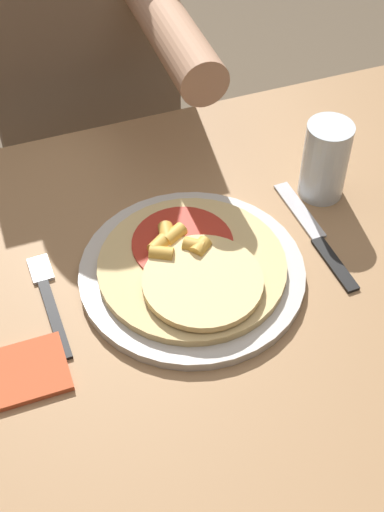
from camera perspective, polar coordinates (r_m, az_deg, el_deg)
The scene contains 8 objects.
dining_table at distance 1.05m, azimuth 1.12°, elevation -7.06°, with size 1.00×0.74×0.77m.
plate at distance 0.94m, azimuth 0.00°, elevation -1.35°, with size 0.30×0.30×0.01m.
pizza at distance 0.92m, azimuth 0.06°, elevation -0.86°, with size 0.25×0.25×0.04m.
fork at distance 0.94m, azimuth -11.40°, elevation -3.28°, with size 0.03×0.18×0.00m.
knife at distance 1.01m, azimuth 9.90°, elevation 1.59°, with size 0.03×0.22×0.00m.
drinking_glass at distance 1.04m, azimuth 10.61°, elevation 7.53°, with size 0.07×0.07×0.12m.
napkin at distance 0.87m, azimuth -13.85°, elevation -9.18°, with size 0.12×0.08×0.01m.
person_diner at distance 1.38m, azimuth -9.08°, elevation 15.03°, with size 0.33×0.52×1.29m.
Camera 1 is at (-0.22, -0.56, 1.49)m, focal length 50.00 mm.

